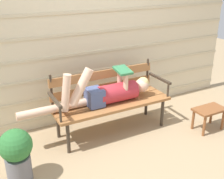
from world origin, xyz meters
TOP-DOWN VIEW (x-y plane):
  - ground_plane at (0.00, 0.00)m, footprint 12.00×12.00m
  - house_siding at (0.00, 0.78)m, footprint 4.87×0.08m
  - park_bench at (0.00, 0.26)m, footprint 1.57×0.52m
  - reclining_person at (-0.08, 0.18)m, footprint 1.76×0.26m
  - footstool at (1.19, -0.39)m, footprint 0.43×0.26m
  - potted_plant at (-1.31, -0.23)m, footprint 0.33×0.33m

SIDE VIEW (x-z plane):
  - ground_plane at x=0.00m, z-range 0.00..0.00m
  - footstool at x=1.19m, z-range 0.09..0.41m
  - potted_plant at x=-1.31m, z-range 0.04..0.63m
  - park_bench at x=0.00m, z-range 0.05..0.91m
  - reclining_person at x=-0.08m, z-range 0.31..0.87m
  - house_siding at x=0.00m, z-range 0.00..2.52m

